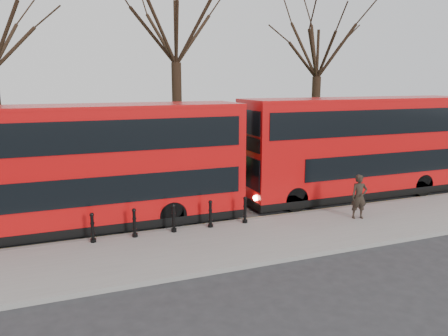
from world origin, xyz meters
name	(u,v)px	position (x,y,z in m)	size (l,w,h in m)	color
ground	(198,221)	(0.00, 0.00, 0.00)	(120.00, 120.00, 0.00)	#28282B
pavement	(225,244)	(0.00, -3.00, 0.07)	(60.00, 4.00, 0.15)	gray
kerb	(206,226)	(0.00, -1.00, 0.07)	(60.00, 0.25, 0.16)	slate
grass_verge	(133,159)	(0.00, 15.00, 0.03)	(60.00, 18.00, 0.06)	#254D19
hedge	(159,177)	(0.00, 6.80, 0.40)	(60.00, 0.90, 0.80)	black
yellow_line_outer	(203,226)	(0.00, -0.70, 0.01)	(60.00, 0.10, 0.01)	yellow
yellow_line_inner	(202,224)	(0.00, -0.50, 0.01)	(60.00, 0.10, 0.01)	yellow
tree_mid	(175,25)	(2.00, 10.00, 8.85)	(7.79, 7.79, 12.17)	black
tree_right	(318,48)	(12.00, 10.00, 7.78)	(6.85, 6.85, 10.70)	black
bollard_row	(174,219)	(-1.36, -1.35, 0.65)	(5.87, 0.15, 1.00)	black
bus_lead	(89,168)	(-4.09, 0.65, 2.38)	(11.87, 2.73, 4.73)	#BE0C0D
bus_rear	(360,147)	(8.62, 0.86, 2.42)	(12.06, 2.77, 4.80)	#BE0C0D
pedestrian	(359,197)	(6.00, -2.50, 1.05)	(0.65, 0.43, 1.79)	black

